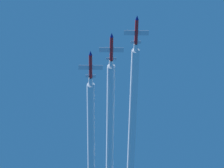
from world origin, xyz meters
TOP-DOWN VIEW (x-y plane):
  - jet_lead at (-7.83, 6.50)m, footprint 8.25×12.01m
  - jet_second_echelon at (0.37, -0.03)m, footprint 8.25×12.01m
  - jet_third_echelon at (7.40, -6.52)m, footprint 8.25×12.01m
  - smoke_trail_lead at (-7.83, -35.36)m, footprint 2.78×72.77m
  - smoke_trail_second_echelon at (0.37, -37.62)m, footprint 2.78×64.21m
  - smoke_trail_third_echelon at (7.40, -53.10)m, footprint 2.78×82.23m

SIDE VIEW (x-z plane):
  - smoke_trail_third_echelon at x=7.40m, z-range 194.92..197.70m
  - jet_third_echelon at x=7.40m, z-range 194.89..197.78m
  - smoke_trail_second_echelon at x=0.37m, z-range 196.45..199.24m
  - jet_second_echelon at x=0.37m, z-range 196.43..199.32m
  - smoke_trail_lead at x=-7.83m, z-range 197.39..200.17m
  - jet_lead at x=-7.83m, z-range 197.36..200.25m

